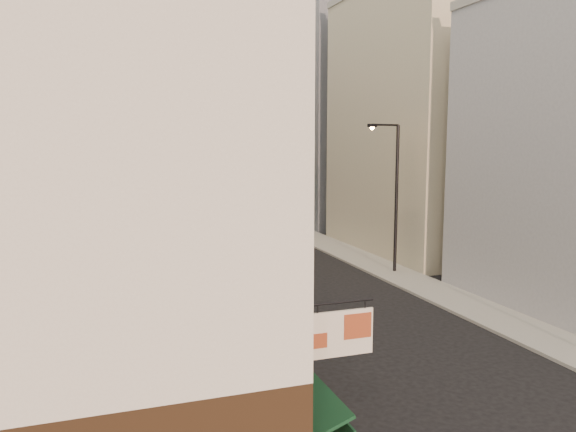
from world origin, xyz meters
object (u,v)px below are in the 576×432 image
object	(u,v)px
traffic_light_left	(159,198)
clock_tower	(156,89)
traffic_light_right	(292,191)
streetlamp_mid	(394,189)
white_tower	(238,77)

from	to	relation	value
traffic_light_left	clock_tower	bearing A→B (deg)	-92.33
traffic_light_left	traffic_light_right	distance (m)	12.48
clock_tower	traffic_light_right	size ratio (longest dim) A/B	8.98
clock_tower	traffic_light_right	world-z (taller)	clock_tower
clock_tower	traffic_light_right	xyz separation A→B (m)	(7.14, -49.82, -13.68)
streetlamp_mid	traffic_light_right	bearing A→B (deg)	78.40
clock_tower	streetlamp_mid	world-z (taller)	clock_tower
streetlamp_mid	white_tower	bearing A→B (deg)	73.71
streetlamp_mid	clock_tower	bearing A→B (deg)	83.62
white_tower	traffic_light_left	distance (m)	40.90
white_tower	traffic_light_left	world-z (taller)	white_tower
white_tower	traffic_light_right	xyz separation A→B (m)	(-3.86, -35.82, -14.65)
traffic_light_left	traffic_light_right	xyz separation A→B (m)	(12.39, -1.44, 0.42)
white_tower	clock_tower	bearing A→B (deg)	128.16
clock_tower	streetlamp_mid	bearing A→B (deg)	-83.79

